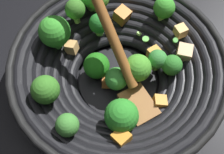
% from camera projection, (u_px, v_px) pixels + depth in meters
% --- Properties ---
extents(ground_plane, '(4.00, 4.00, 0.00)m').
position_uv_depth(ground_plane, '(118.00, 82.00, 0.62)').
color(ground_plane, black).
extents(wok, '(0.43, 0.40, 0.22)m').
position_uv_depth(wok, '(117.00, 68.00, 0.57)').
color(wok, black).
rests_on(wok, ground).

